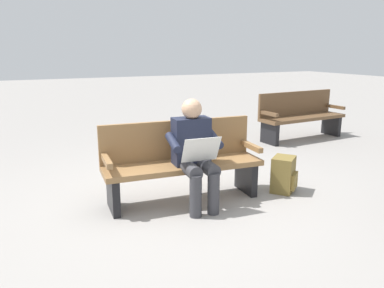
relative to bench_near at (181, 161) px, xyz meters
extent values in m
plane|color=gray|center=(0.01, 0.07, -0.46)|extent=(40.00, 40.00, 0.00)
cube|color=olive|center=(0.01, 0.07, -0.04)|extent=(1.83, 0.63, 0.06)
cube|color=olive|center=(-0.01, -0.14, 0.22)|extent=(1.80, 0.20, 0.45)
cube|color=olive|center=(-0.84, 0.14, 0.11)|extent=(0.10, 0.48, 0.06)
cube|color=olive|center=(0.85, 0.00, 0.11)|extent=(0.10, 0.48, 0.06)
cube|color=black|center=(-0.79, 0.14, -0.26)|extent=(0.12, 0.44, 0.39)
cube|color=black|center=(0.80, 0.01, -0.26)|extent=(0.12, 0.44, 0.39)
cube|color=#1E2338|center=(-0.06, 0.13, 0.25)|extent=(0.42, 0.25, 0.52)
sphere|color=tan|center=(-0.06, 0.15, 0.61)|extent=(0.22, 0.22, 0.22)
cylinder|color=#38383D|center=(-0.14, 0.34, 0.01)|extent=(0.18, 0.43, 0.15)
cylinder|color=#38383D|center=(0.06, 0.33, 0.01)|extent=(0.18, 0.43, 0.15)
cylinder|color=#38383D|center=(-0.13, 0.53, -0.23)|extent=(0.13, 0.13, 0.45)
cylinder|color=#38383D|center=(0.07, 0.52, -0.23)|extent=(0.13, 0.13, 0.45)
cylinder|color=#1E2338|center=(-0.29, 0.25, 0.28)|extent=(0.12, 0.32, 0.18)
cylinder|color=#1E2338|center=(0.19, 0.21, 0.28)|extent=(0.12, 0.32, 0.18)
cube|color=silver|center=(-0.04, 0.43, 0.23)|extent=(0.41, 0.16, 0.27)
cube|color=brown|center=(-1.21, 0.32, -0.24)|extent=(0.39, 0.38, 0.43)
cube|color=olive|center=(-1.29, 0.43, -0.31)|extent=(0.19, 0.16, 0.19)
cube|color=brown|center=(-3.32, -1.75, -0.04)|extent=(1.83, 0.59, 0.06)
cube|color=brown|center=(-3.31, -1.97, 0.22)|extent=(1.80, 0.16, 0.45)
cube|color=brown|center=(-4.17, -1.80, 0.11)|extent=(0.09, 0.48, 0.06)
cube|color=brown|center=(-2.47, -1.70, 0.11)|extent=(0.09, 0.48, 0.06)
cube|color=black|center=(-4.12, -1.80, -0.26)|extent=(0.11, 0.44, 0.39)
cube|color=black|center=(-2.52, -1.70, -0.26)|extent=(0.11, 0.44, 0.39)
camera|label=1|loc=(1.68, 3.80, 1.23)|focal=35.54mm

